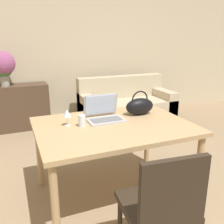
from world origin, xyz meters
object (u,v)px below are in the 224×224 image
object	(u,v)px
chair	(161,205)
drinking_glass	(82,121)
couch	(126,107)
laptop	(103,113)
flower_vase	(3,66)
wine_glass	(67,114)
handbag	(140,106)

from	to	relation	value
chair	drinking_glass	bearing A→B (deg)	109.86
couch	laptop	size ratio (longest dim) A/B	4.80
chair	flower_vase	size ratio (longest dim) A/B	1.61
chair	flower_vase	world-z (taller)	flower_vase
chair	flower_vase	xyz separation A→B (m)	(-0.87, 3.17, 0.58)
flower_vase	couch	bearing A→B (deg)	-9.25
couch	wine_glass	world-z (taller)	wine_glass
flower_vase	drinking_glass	bearing A→B (deg)	-74.23
handbag	laptop	bearing A→B (deg)	179.53
chair	wine_glass	xyz separation A→B (m)	(-0.35, 1.01, 0.35)
drinking_glass	flower_vase	xyz separation A→B (m)	(-0.63, 2.23, 0.29)
wine_glass	handbag	world-z (taller)	handbag
chair	handbag	world-z (taller)	handbag
wine_glass	handbag	size ratio (longest dim) A/B	0.50
flower_vase	handbag	bearing A→B (deg)	-58.74
drinking_glass	flower_vase	size ratio (longest dim) A/B	0.19
chair	handbag	size ratio (longest dim) A/B	2.90
laptop	flower_vase	xyz separation A→B (m)	(-0.88, 2.10, 0.28)
handbag	flower_vase	size ratio (longest dim) A/B	0.56
handbag	flower_vase	xyz separation A→B (m)	(-1.28, 2.11, 0.25)
chair	handbag	bearing A→B (deg)	74.52
drinking_glass	flower_vase	distance (m)	2.34
flower_vase	laptop	bearing A→B (deg)	-67.24
chair	laptop	world-z (taller)	laptop
chair	drinking_glass	size ratio (longest dim) A/B	8.29
laptop	drinking_glass	xyz separation A→B (m)	(-0.25, -0.13, -0.01)
couch	handbag	world-z (taller)	handbag
laptop	handbag	size ratio (longest dim) A/B	1.14
chair	laptop	xyz separation A→B (m)	(0.01, 1.07, 0.31)
couch	wine_glass	bearing A→B (deg)	-128.81
wine_glass	chair	bearing A→B (deg)	-70.66
drinking_glass	couch	bearing A→B (deg)	54.48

